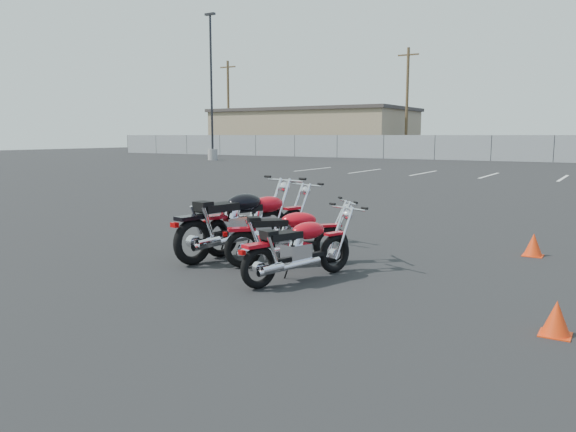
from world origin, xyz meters
The scene contains 13 objects.
ground centered at (0.00, 0.00, 0.00)m, with size 120.00×120.00×0.00m, color black.
motorcycle_front_red centered at (-0.55, 0.95, 0.47)m, with size 1.07×2.09×1.03m.
motorcycle_second_black centered at (-0.63, 0.45, 0.52)m, with size 0.94×2.31×1.13m.
motorcycle_third_red centered at (0.35, 0.33, 0.41)m, with size 1.53×1.57×0.90m.
motorcycle_rear_red centered at (0.90, -0.29, 0.40)m, with size 0.96×1.78×0.88m.
training_cone_near centered at (3.19, 2.78, 0.17)m, with size 0.29×0.29×0.34m.
training_cone_far centered at (3.87, -0.76, 0.16)m, with size 0.27×0.27×0.32m.
light_pole_west centered at (-21.54, 25.91, 2.67)m, with size 0.80×0.70×10.26m.
chainlink_fence centered at (0.00, 35.00, 0.90)m, with size 80.06×0.06×1.80m.
tan_building_west centered at (-22.00, 42.00, 2.16)m, with size 18.40×10.40×4.30m.
utility_pole_a centered at (-30.00, 39.00, 4.69)m, with size 1.80×0.24×9.00m.
utility_pole_b centered at (-12.00, 40.00, 4.69)m, with size 1.80×0.24×9.00m.
parking_line_stripes centered at (-2.50, 20.00, 0.00)m, with size 15.12×4.00×0.01m.
Camera 1 is at (4.32, -6.20, 1.80)m, focal length 35.00 mm.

